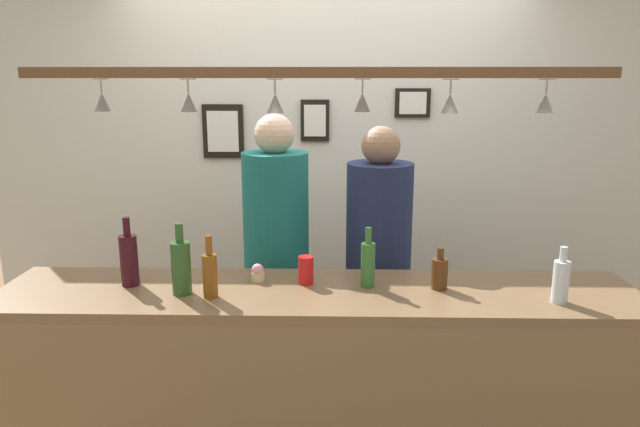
% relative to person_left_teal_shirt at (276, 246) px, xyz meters
% --- Properties ---
extents(back_wall, '(4.40, 0.06, 2.60)m').
position_rel_person_left_teal_shirt_xyz_m(back_wall, '(0.23, 0.84, 0.25)').
color(back_wall, silver).
rests_on(back_wall, ground_plane).
extents(bar_counter, '(2.70, 0.55, 1.04)m').
position_rel_person_left_teal_shirt_xyz_m(bar_counter, '(0.23, -0.77, -0.35)').
color(bar_counter, brown).
rests_on(bar_counter, ground_plane).
extents(overhead_glass_rack, '(2.20, 0.36, 0.04)m').
position_rel_person_left_teal_shirt_xyz_m(overhead_glass_rack, '(0.23, -0.56, 0.88)').
color(overhead_glass_rack, brown).
extents(hanging_wineglass_far_left, '(0.07, 0.07, 0.13)m').
position_rel_person_left_teal_shirt_xyz_m(hanging_wineglass_far_left, '(-0.66, -0.51, 0.77)').
color(hanging_wineglass_far_left, silver).
rests_on(hanging_wineglass_far_left, overhead_glass_rack).
extents(hanging_wineglass_left, '(0.07, 0.07, 0.13)m').
position_rel_person_left_teal_shirt_xyz_m(hanging_wineglass_left, '(-0.29, -0.54, 0.77)').
color(hanging_wineglass_left, silver).
rests_on(hanging_wineglass_left, overhead_glass_rack).
extents(hanging_wineglass_center_left, '(0.07, 0.07, 0.13)m').
position_rel_person_left_teal_shirt_xyz_m(hanging_wineglass_center_left, '(0.07, -0.61, 0.77)').
color(hanging_wineglass_center_left, silver).
rests_on(hanging_wineglass_center_left, overhead_glass_rack).
extents(hanging_wineglass_center, '(0.07, 0.07, 0.13)m').
position_rel_person_left_teal_shirt_xyz_m(hanging_wineglass_center, '(0.41, -0.51, 0.77)').
color(hanging_wineglass_center, silver).
rests_on(hanging_wineglass_center, overhead_glass_rack).
extents(hanging_wineglass_center_right, '(0.07, 0.07, 0.13)m').
position_rel_person_left_teal_shirt_xyz_m(hanging_wineglass_center_right, '(0.75, -0.62, 0.77)').
color(hanging_wineglass_center_right, silver).
rests_on(hanging_wineglass_center_right, overhead_glass_rack).
extents(hanging_wineglass_right, '(0.07, 0.07, 0.13)m').
position_rel_person_left_teal_shirt_xyz_m(hanging_wineglass_right, '(1.13, -0.58, 0.77)').
color(hanging_wineglass_right, silver).
rests_on(hanging_wineglass_right, overhead_glass_rack).
extents(person_left_teal_shirt, '(0.34, 0.34, 1.74)m').
position_rel_person_left_teal_shirt_xyz_m(person_left_teal_shirt, '(0.00, 0.00, 0.00)').
color(person_left_teal_shirt, '#2D334C').
rests_on(person_left_teal_shirt, ground_plane).
extents(person_middle_navy_shirt, '(0.34, 0.34, 1.68)m').
position_rel_person_left_teal_shirt_xyz_m(person_middle_navy_shirt, '(0.53, 0.00, -0.04)').
color(person_middle_navy_shirt, '#2D334C').
rests_on(person_middle_navy_shirt, ground_plane).
extents(bottle_beer_amber_tall, '(0.06, 0.06, 0.26)m').
position_rel_person_left_teal_shirt_xyz_m(bottle_beer_amber_tall, '(-0.20, -0.71, 0.09)').
color(bottle_beer_amber_tall, brown).
rests_on(bottle_beer_amber_tall, bar_counter).
extents(bottle_champagne_green, '(0.08, 0.08, 0.30)m').
position_rel_person_left_teal_shirt_xyz_m(bottle_champagne_green, '(-0.32, -0.67, 0.11)').
color(bottle_champagne_green, '#2D5623').
rests_on(bottle_champagne_green, bar_counter).
extents(bottle_beer_brown_stubby, '(0.07, 0.07, 0.18)m').
position_rel_person_left_teal_shirt_xyz_m(bottle_beer_brown_stubby, '(0.75, -0.58, 0.06)').
color(bottle_beer_brown_stubby, '#512D14').
rests_on(bottle_beer_brown_stubby, bar_counter).
extents(bottle_wine_dark_red, '(0.08, 0.08, 0.30)m').
position_rel_person_left_teal_shirt_xyz_m(bottle_wine_dark_red, '(-0.57, -0.57, 0.11)').
color(bottle_wine_dark_red, '#380F19').
rests_on(bottle_wine_dark_red, bar_counter).
extents(bottle_beer_green_import, '(0.06, 0.06, 0.26)m').
position_rel_person_left_teal_shirt_xyz_m(bottle_beer_green_import, '(0.45, -0.56, 0.09)').
color(bottle_beer_green_import, '#336B2D').
rests_on(bottle_beer_green_import, bar_counter).
extents(bottle_soda_clear, '(0.06, 0.06, 0.23)m').
position_rel_person_left_teal_shirt_xyz_m(bottle_soda_clear, '(1.20, -0.73, 0.08)').
color(bottle_soda_clear, silver).
rests_on(bottle_soda_clear, bar_counter).
extents(drink_can, '(0.07, 0.07, 0.12)m').
position_rel_person_left_teal_shirt_xyz_m(drink_can, '(0.18, -0.53, 0.05)').
color(drink_can, red).
rests_on(drink_can, bar_counter).
extents(cupcake, '(0.06, 0.06, 0.08)m').
position_rel_person_left_teal_shirt_xyz_m(cupcake, '(-0.03, -0.51, 0.03)').
color(cupcake, beige).
rests_on(cupcake, bar_counter).
extents(picture_frame_upper_small, '(0.22, 0.02, 0.18)m').
position_rel_person_left_teal_shirt_xyz_m(picture_frame_upper_small, '(0.79, 0.79, 0.70)').
color(picture_frame_upper_small, black).
rests_on(picture_frame_upper_small, back_wall).
extents(picture_frame_caricature, '(0.26, 0.02, 0.34)m').
position_rel_person_left_teal_shirt_xyz_m(picture_frame_caricature, '(-0.41, 0.79, 0.52)').
color(picture_frame_caricature, black).
rests_on(picture_frame_caricature, back_wall).
extents(picture_frame_crest, '(0.18, 0.02, 0.26)m').
position_rel_person_left_teal_shirt_xyz_m(picture_frame_crest, '(0.18, 0.79, 0.59)').
color(picture_frame_crest, black).
rests_on(picture_frame_crest, back_wall).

